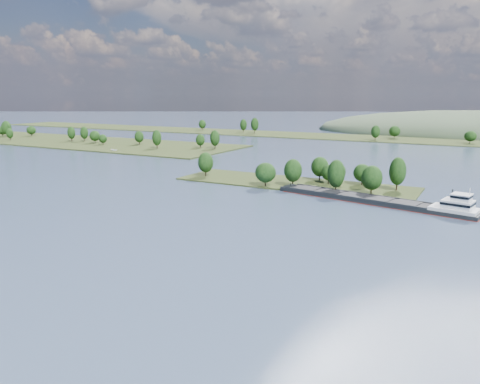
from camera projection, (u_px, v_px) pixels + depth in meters
The scene contains 7 objects.
ground at pixel (221, 216), 145.08m from camera, with size 1800.00×1800.00×0.00m, color #334158.
tree_island at pixel (307, 177), 192.03m from camera, with size 100.00×31.78×14.21m.
left_bank at pixel (64, 140), 372.27m from camera, with size 300.00×80.00×15.48m.
back_shoreline at pixel (406, 139), 381.30m from camera, with size 900.00×60.00×15.83m.
hill_west at pixel (480, 134), 443.74m from camera, with size 320.00×160.00×44.00m, color #3A4A33.
cargo_barge at pixel (385, 201), 160.41m from camera, with size 71.63×22.22×9.65m.
motorboat at pixel (114, 150), 305.52m from camera, with size 1.95×5.17×2.00m, color silver.
Camera 1 is at (72.33, -0.50, 37.29)m, focal length 35.00 mm.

